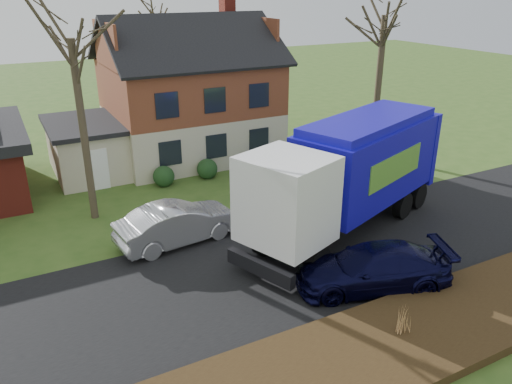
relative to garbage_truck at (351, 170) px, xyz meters
name	(u,v)px	position (x,y,z in m)	size (l,w,h in m)	color
ground	(280,267)	(-4.09, -1.35, -2.66)	(120.00, 120.00, 0.00)	#32531B
road	(280,267)	(-4.09, -1.35, -2.65)	(80.00, 7.00, 0.02)	black
mulch_verge	(376,351)	(-4.09, -6.65, -2.51)	(80.00, 3.50, 0.30)	black
main_house	(181,88)	(-2.60, 12.56, 1.37)	(12.95, 8.95, 9.26)	beige
garbage_truck	(351,170)	(0.00, 0.00, 0.00)	(11.09, 6.47, 4.61)	black
silver_sedan	(178,223)	(-6.67, 2.24, -1.85)	(1.72, 4.93, 1.63)	#ADAFB5
navy_wagon	(373,268)	(-1.98, -3.92, -1.91)	(2.11, 5.20, 1.51)	black
tree_front_west	(66,7)	(-9.21, 6.15, 6.11)	(3.58, 3.58, 10.64)	#413627
tree_back	(153,1)	(-1.14, 21.63, 5.79)	(3.20, 3.20, 10.14)	#3C3324
grass_clump_mid	(404,320)	(-3.01, -6.52, -1.94)	(0.30, 0.25, 0.84)	tan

